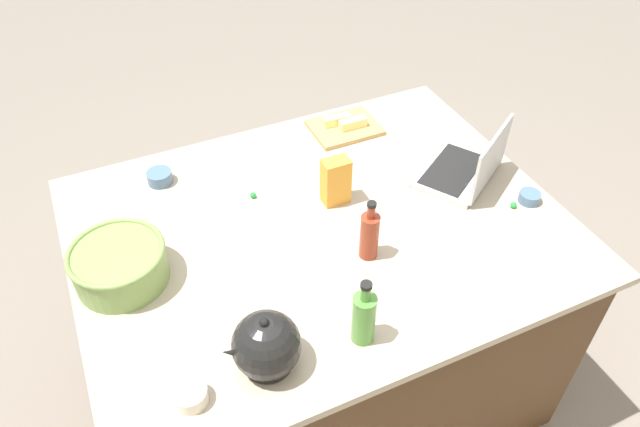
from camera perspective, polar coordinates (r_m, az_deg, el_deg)
The scene contains 18 objects.
ground_plane at distance 2.65m, azimuth -0.00°, elevation -15.32°, with size 12.00×12.00×0.00m, color slate.
island_counter at distance 2.28m, azimuth -0.00°, elevation -9.28°, with size 1.57×1.21×0.90m.
laptop at distance 2.16m, azimuth 13.90°, elevation 4.27°, with size 0.38×0.36×0.22m.
mixing_bowl_large at distance 1.83m, azimuth -18.71°, elevation -4.63°, with size 0.28×0.28×0.12m.
bottle_olive at distance 1.59m, azimuth 4.23°, elevation -9.87°, with size 0.06×0.06×0.22m.
bottle_soy at distance 1.79m, azimuth 4.77°, elevation -2.05°, with size 0.06×0.06×0.21m.
kettle at distance 1.55m, azimuth -5.19°, elevation -12.50°, with size 0.21×0.18×0.20m.
cutting_board at distance 2.36m, azimuth 2.38°, elevation 8.24°, with size 0.26×0.20×0.02m, color tan.
butter_stick_left at distance 2.36m, azimuth 1.63°, elevation 8.93°, with size 0.11×0.04×0.04m, color #F4E58C.
butter_stick_right at distance 2.34m, azimuth 3.18°, elevation 8.64°, with size 0.11×0.04×0.04m, color #F4E58C.
ramekin_small at distance 2.17m, azimuth -15.13°, elevation 3.39°, with size 0.09×0.09×0.04m, color slate.
ramekin_medium at distance 1.56m, azimuth -12.33°, elevation -16.68°, with size 0.09×0.09×0.04m, color beige.
ramekin_wide at distance 2.14m, azimuth 19.47°, elevation 1.48°, with size 0.07×0.07×0.04m, color slate.
candy_bag at distance 1.98m, azimuth 1.52°, elevation 3.12°, with size 0.09×0.06×0.17m, color gold.
candy_0 at distance 2.10m, azimuth 18.08°, elevation 0.77°, with size 0.02×0.02×0.02m, color green.
candy_1 at distance 1.64m, azimuth -7.58°, elevation -12.31°, with size 0.02×0.02×0.02m, color orange.
candy_2 at distance 2.13m, azimuth 13.76°, elevation 2.55°, with size 0.02×0.02×0.02m, color blue.
candy_3 at distance 2.05m, azimuth -6.44°, elevation 1.77°, with size 0.02×0.02×0.02m, color green.
Camera 1 is at (0.58, 1.28, 2.24)m, focal length 33.35 mm.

